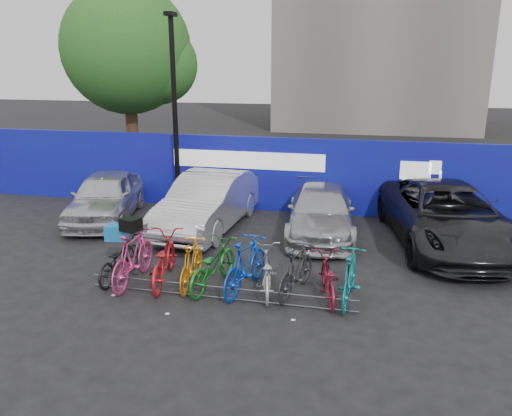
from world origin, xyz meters
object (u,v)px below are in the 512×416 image
(bike_2, at_px, (163,259))
(car_2, at_px, (321,211))
(bike_0, at_px, (119,259))
(bike_8, at_px, (328,278))
(bike_3, at_px, (191,264))
(bike_1, at_px, (133,257))
(bike_rack, at_px, (219,292))
(bike_5, at_px, (246,265))
(tree, at_px, (133,52))
(bike_7, at_px, (296,270))
(bike_6, at_px, (266,271))
(bike_9, at_px, (350,277))
(car_3, at_px, (446,216))
(car_0, at_px, (106,196))
(bike_4, at_px, (213,265))
(lamppost, at_px, (175,109))
(car_1, at_px, (208,202))

(bike_2, bearing_deg, car_2, -137.47)
(bike_0, bearing_deg, bike_8, -178.52)
(bike_3, bearing_deg, bike_1, 2.16)
(bike_rack, distance_m, bike_5, 0.81)
(tree, xyz_separation_m, bike_7, (8.25, -10.04, -4.54))
(bike_0, bearing_deg, bike_2, -178.37)
(bike_6, bearing_deg, bike_0, -12.40)
(tree, relative_size, car_2, 1.74)
(bike_5, distance_m, bike_6, 0.44)
(bike_8, height_order, bike_9, bike_9)
(bike_7, bearing_deg, car_3, -117.56)
(car_0, height_order, bike_5, car_0)
(bike_2, height_order, bike_4, bike_2)
(car_0, distance_m, car_2, 6.56)
(lamppost, distance_m, bike_4, 6.75)
(bike_1, bearing_deg, car_2, -131.37)
(bike_rack, xyz_separation_m, bike_9, (2.58, 0.49, 0.38))
(tree, height_order, bike_2, tree)
(bike_6, distance_m, bike_9, 1.73)
(bike_rack, xyz_separation_m, bike_3, (-0.77, 0.52, 0.35))
(lamppost, height_order, bike_3, lamppost)
(tree, height_order, bike_9, tree)
(car_2, xyz_separation_m, bike_1, (-3.64, -4.22, -0.05))
(bike_7, relative_size, bike_9, 0.98)
(bike_2, height_order, bike_3, bike_2)
(tree, height_order, car_0, tree)
(bike_rack, bearing_deg, lamppost, 118.07)
(car_1, height_order, car_3, car_3)
(bike_2, bearing_deg, bike_rack, 148.46)
(bike_6, bearing_deg, car_3, -149.40)
(bike_4, bearing_deg, car_3, -132.32)
(car_0, distance_m, bike_9, 8.54)
(bike_4, bearing_deg, bike_0, 12.29)
(lamppost, relative_size, car_2, 1.37)
(car_0, xyz_separation_m, bike_8, (7.10, -3.93, -0.28))
(lamppost, height_order, bike_7, lamppost)
(car_1, bearing_deg, lamppost, 137.69)
(bike_6, height_order, bike_8, bike_6)
(car_1, bearing_deg, bike_rack, -65.34)
(car_3, height_order, bike_8, car_3)
(bike_4, distance_m, bike_7, 1.79)
(bike_9, bearing_deg, bike_1, 6.59)
(bike_rack, height_order, car_3, car_3)
(tree, height_order, bike_6, tree)
(car_0, relative_size, bike_1, 2.15)
(bike_0, relative_size, bike_9, 0.99)
(car_1, height_order, bike_7, car_1)
(car_3, distance_m, bike_7, 5.11)
(car_3, height_order, bike_1, car_3)
(bike_0, bearing_deg, car_1, -101.22)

